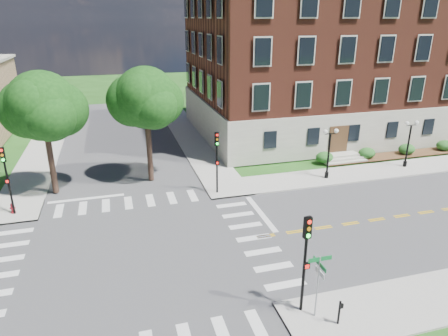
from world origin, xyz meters
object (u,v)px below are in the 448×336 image
object	(u,v)px
traffic_signal_se	(306,253)
traffic_signal_ne	(217,155)
twin_lamp_west	(329,151)
twin_lamp_east	(409,141)
push_button_post	(340,311)
fire_hydrant	(13,208)
street_sign_pole	(319,275)
traffic_signal_nw	(6,172)

from	to	relation	value
traffic_signal_se	traffic_signal_ne	bearing A→B (deg)	91.49
twin_lamp_west	twin_lamp_east	world-z (taller)	same
traffic_signal_ne	twin_lamp_west	xyz separation A→B (m)	(9.65, 0.43, -0.66)
push_button_post	fire_hydrant	xyz separation A→B (m)	(-16.00, 15.59, -0.33)
traffic_signal_ne	street_sign_pole	world-z (taller)	traffic_signal_ne
traffic_signal_se	traffic_signal_ne	world-z (taller)	same
street_sign_pole	traffic_signal_ne	bearing A→B (deg)	93.15
traffic_signal_nw	street_sign_pole	world-z (taller)	traffic_signal_nw
twin_lamp_west	push_button_post	distance (m)	17.63
traffic_signal_se	traffic_signal_nw	distance (m)	20.44
traffic_signal_se	traffic_signal_ne	distance (m)	13.84
push_button_post	traffic_signal_nw	bearing A→B (deg)	135.81
fire_hydrant	traffic_signal_ne	bearing A→B (deg)	-1.84
traffic_signal_ne	street_sign_pole	bearing A→B (deg)	-86.85
traffic_signal_ne	twin_lamp_east	bearing A→B (deg)	3.06
twin_lamp_east	push_button_post	xyz separation A→B (m)	(-16.34, -16.08, -1.73)
twin_lamp_west	push_button_post	bearing A→B (deg)	-117.57
traffic_signal_ne	traffic_signal_se	bearing A→B (deg)	-88.51
twin_lamp_west	street_sign_pole	distance (m)	17.25
traffic_signal_se	twin_lamp_east	world-z (taller)	traffic_signal_se
traffic_signal_nw	twin_lamp_east	size ratio (longest dim) A/B	1.13
twin_lamp_west	push_button_post	world-z (taller)	twin_lamp_west
traffic_signal_se	push_button_post	world-z (taller)	traffic_signal_se
traffic_signal_ne	traffic_signal_nw	world-z (taller)	same
traffic_signal_se	twin_lamp_west	world-z (taller)	traffic_signal_se
fire_hydrant	twin_lamp_west	bearing A→B (deg)	-0.09
twin_lamp_east	traffic_signal_nw	bearing A→B (deg)	-178.89
traffic_signal_ne	street_sign_pole	size ratio (longest dim) A/B	1.55
traffic_signal_ne	push_button_post	world-z (taller)	traffic_signal_ne
twin_lamp_west	twin_lamp_east	bearing A→B (deg)	3.67
street_sign_pole	fire_hydrant	distance (m)	21.36
traffic_signal_se	traffic_signal_ne	xyz separation A→B (m)	(-0.36, 13.84, 0.00)
fire_hydrant	street_sign_pole	bearing A→B (deg)	-44.20
twin_lamp_east	street_sign_pole	xyz separation A→B (m)	(-17.08, -15.33, -0.21)
traffic_signal_ne	fire_hydrant	bearing A→B (deg)	178.16
traffic_signal_se	twin_lamp_east	size ratio (longest dim) A/B	1.13
twin_lamp_west	push_button_post	size ratio (longest dim) A/B	3.53
traffic_signal_se	push_button_post	distance (m)	2.95
traffic_signal_se	push_button_post	xyz separation A→B (m)	(1.17, -1.29, -2.39)
traffic_signal_se	street_sign_pole	size ratio (longest dim) A/B	1.55
traffic_signal_se	fire_hydrant	distance (m)	20.78
twin_lamp_west	street_sign_pole	bearing A→B (deg)	-120.92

